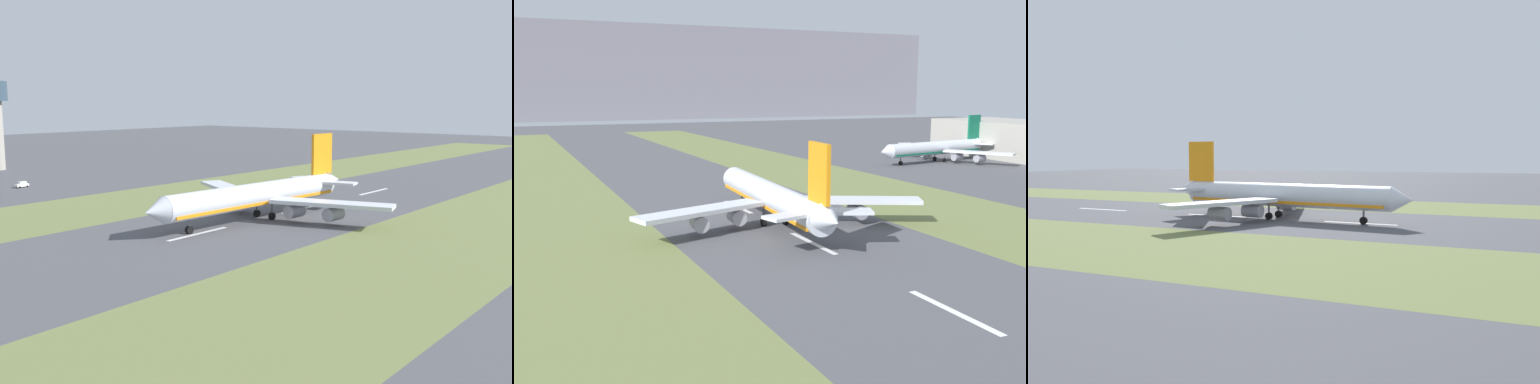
# 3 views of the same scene
# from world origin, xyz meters

# --- Properties ---
(ground_plane) EXTENTS (800.00, 800.00, 0.00)m
(ground_plane) POSITION_xyz_m (0.00, 0.00, 0.00)
(ground_plane) COLOR #4C4C51
(grass_median_west) EXTENTS (40.00, 600.00, 0.01)m
(grass_median_west) POSITION_xyz_m (-45.00, 0.00, 0.00)
(grass_median_west) COLOR olive
(grass_median_west) RESTS_ON ground
(grass_median_east) EXTENTS (40.00, 600.00, 0.01)m
(grass_median_east) POSITION_xyz_m (45.00, 0.00, 0.00)
(grass_median_east) COLOR olive
(grass_median_east) RESTS_ON ground
(centreline_dash_near) EXTENTS (1.20, 18.00, 0.01)m
(centreline_dash_near) POSITION_xyz_m (0.00, -62.53, 0.01)
(centreline_dash_near) COLOR silver
(centreline_dash_near) RESTS_ON ground
(centreline_dash_mid) EXTENTS (1.20, 18.00, 0.01)m
(centreline_dash_mid) POSITION_xyz_m (0.00, -22.53, 0.01)
(centreline_dash_mid) COLOR silver
(centreline_dash_mid) RESTS_ON ground
(centreline_dash_far) EXTENTS (1.20, 18.00, 0.01)m
(centreline_dash_far) POSITION_xyz_m (0.00, 17.47, 0.01)
(centreline_dash_far) COLOR silver
(centreline_dash_far) RESTS_ON ground
(airplane_main_jet) EXTENTS (63.95, 67.22, 20.20)m
(airplane_main_jet) POSITION_xyz_m (-0.25, -4.43, 6.02)
(airplane_main_jet) COLOR silver
(airplane_main_jet) RESTS_ON ground
(apron_car) EXTENTS (2.24, 4.50, 2.03)m
(apron_car) POSITION_xyz_m (96.41, 4.97, 1.00)
(apron_car) COLOR white
(apron_car) RESTS_ON ground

